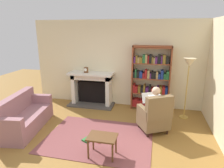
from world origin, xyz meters
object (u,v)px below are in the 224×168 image
at_px(seated_reader, 153,106).
at_px(floor_lamp, 189,68).
at_px(fireplace, 92,87).
at_px(sofa_floral, 24,117).
at_px(side_table, 102,139).
at_px(armchair_reading, 155,116).
at_px(bookshelf, 150,79).
at_px(mantel_clock, 86,70).

distance_m(seated_reader, floor_lamp, 1.49).
relative_size(seated_reader, floor_lamp, 0.68).
xyz_separation_m(fireplace, floor_lamp, (2.85, -0.41, 0.85)).
distance_m(sofa_floral, side_table, 2.29).
relative_size(armchair_reading, sofa_floral, 0.54).
xyz_separation_m(seated_reader, floor_lamp, (0.86, 0.92, 0.81)).
distance_m(armchair_reading, side_table, 1.53).
bearing_deg(seated_reader, fireplace, -63.17).
relative_size(bookshelf, sofa_floral, 1.09).
height_order(seated_reader, sofa_floral, seated_reader).
relative_size(fireplace, side_table, 2.61).
bearing_deg(side_table, armchair_reading, 50.69).
distance_m(armchair_reading, seated_reader, 0.23).
bearing_deg(mantel_clock, armchair_reading, -31.32).
height_order(fireplace, armchair_reading, fireplace).
relative_size(sofa_floral, side_table, 3.19).
bearing_deg(armchair_reading, side_table, 21.32).
height_order(armchair_reading, side_table, armchair_reading).
distance_m(bookshelf, floor_lamp, 1.19).
distance_m(bookshelf, side_table, 2.82).
relative_size(armchair_reading, side_table, 1.73).
relative_size(bookshelf, seated_reader, 1.71).
height_order(sofa_floral, side_table, sofa_floral).
height_order(fireplace, sofa_floral, fireplace).
distance_m(fireplace, armchair_reading, 2.51).
bearing_deg(fireplace, sofa_floral, -119.22).
bearing_deg(fireplace, armchair_reading, -35.02).
height_order(fireplace, mantel_clock, mantel_clock).
bearing_deg(sofa_floral, bookshelf, -64.32).
height_order(sofa_floral, floor_lamp, floor_lamp).
bearing_deg(floor_lamp, seated_reader, -132.88).
xyz_separation_m(armchair_reading, side_table, (-0.97, -1.18, -0.06)).
distance_m(mantel_clock, side_table, 2.91).
bearing_deg(mantel_clock, seated_reader, -29.98).
xyz_separation_m(mantel_clock, floor_lamp, (2.99, -0.31, 0.26)).
relative_size(bookshelf, floor_lamp, 1.16).
xyz_separation_m(fireplace, side_table, (1.09, -2.62, -0.21)).
relative_size(sofa_floral, floor_lamp, 1.06).
distance_m(fireplace, side_table, 2.84).
bearing_deg(armchair_reading, seated_reader, -90.00).
relative_size(armchair_reading, floor_lamp, 0.58).
distance_m(fireplace, sofa_floral, 2.29).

